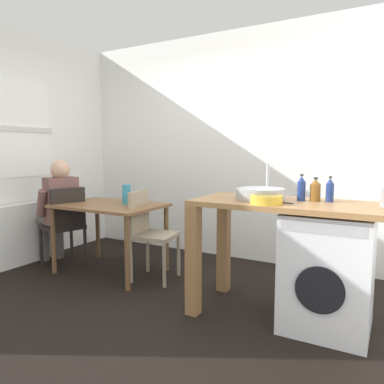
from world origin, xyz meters
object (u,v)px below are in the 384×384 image
at_px(washing_machine, 328,271).
at_px(mixing_bowl, 266,199).
at_px(bottle_clear_small, 330,190).
at_px(vase, 127,194).
at_px(chair_person_seat, 65,223).
at_px(bottle_tall_green, 301,189).
at_px(seated_person, 58,206).
at_px(chair_opposite, 148,230).
at_px(bottle_squat_brown, 315,190).
at_px(dining_table, 110,213).

height_order(washing_machine, mixing_bowl, mixing_bowl).
height_order(bottle_clear_small, vase, bottle_clear_small).
bearing_deg(chair_person_seat, bottle_tall_green, -70.88).
bearing_deg(washing_machine, vase, 172.41).
distance_m(seated_person, vase, 0.89).
height_order(seated_person, mixing_bowl, seated_person).
relative_size(chair_opposite, bottle_tall_green, 4.39).
distance_m(chair_opposite, seated_person, 1.20).
height_order(seated_person, vase, seated_person).
bearing_deg(chair_opposite, chair_person_seat, -90.25).
height_order(bottle_squat_brown, vase, bottle_squat_brown).
xyz_separation_m(seated_person, washing_machine, (2.94, -0.11, -0.24)).
distance_m(chair_person_seat, washing_machine, 2.79).
relative_size(bottle_clear_small, vase, 0.93).
distance_m(washing_machine, vase, 2.15).
relative_size(dining_table, washing_machine, 1.28).
relative_size(dining_table, chair_opposite, 1.22).
bearing_deg(seated_person, bottle_tall_green, -71.99).
distance_m(bottle_tall_green, bottle_squat_brown, 0.10).
height_order(chair_person_seat, bottle_tall_green, bottle_tall_green).
relative_size(chair_opposite, washing_machine, 1.05).
xyz_separation_m(washing_machine, mixing_bowl, (-0.41, -0.20, 0.53)).
distance_m(dining_table, chair_person_seat, 0.58).
bearing_deg(seated_person, bottle_clear_small, -71.16).
distance_m(seated_person, washing_machine, 2.95).
bearing_deg(dining_table, vase, 33.69).
bearing_deg(seated_person, chair_opposite, -66.32).
distance_m(dining_table, vase, 0.27).
bearing_deg(seated_person, mixing_bowl, -78.53).
bearing_deg(bottle_clear_small, mixing_bowl, -139.01).
relative_size(chair_opposite, mixing_bowl, 3.90).
bearing_deg(dining_table, seated_person, -174.08).
height_order(chair_opposite, bottle_squat_brown, bottle_squat_brown).
distance_m(chair_person_seat, bottle_squat_brown, 2.71).
height_order(chair_person_seat, washing_machine, chair_person_seat).
distance_m(chair_opposite, washing_machine, 1.78).
height_order(seated_person, bottle_squat_brown, seated_person).
bearing_deg(bottle_squat_brown, vase, 175.41).
distance_m(seated_person, bottle_squat_brown, 2.83).
xyz_separation_m(chair_opposite, bottle_squat_brown, (1.63, -0.10, 0.49)).
bearing_deg(chair_opposite, mixing_bowl, 63.81).
distance_m(chair_opposite, bottle_clear_small, 1.81).
bearing_deg(chair_opposite, seated_person, -93.81).
bearing_deg(bottle_clear_small, washing_machine, -78.44).
bearing_deg(mixing_bowl, vase, 164.19).
height_order(dining_table, chair_opposite, chair_opposite).
distance_m(bottle_clear_small, vase, 2.08).
bearing_deg(bottle_clear_small, chair_opposite, 177.25).
xyz_separation_m(dining_table, mixing_bowl, (1.83, -0.38, 0.31)).
xyz_separation_m(bottle_squat_brown, mixing_bowl, (-0.28, -0.32, -0.05)).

